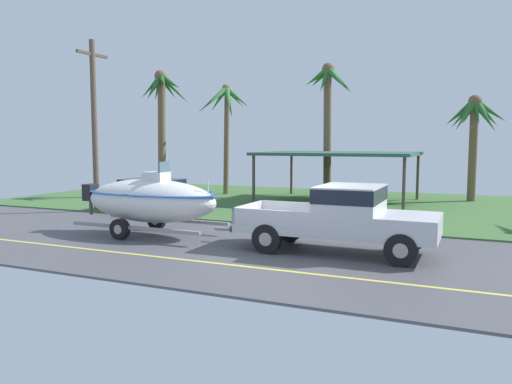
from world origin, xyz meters
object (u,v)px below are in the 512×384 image
at_px(pickup_truck_towing, 349,215).
at_px(palm_tree_near_right, 162,104).
at_px(palm_tree_mid, 474,122).
at_px(parked_sedan_near, 155,195).
at_px(palm_tree_far_right, 226,109).
at_px(boat_on_trailer, 150,200).
at_px(carport_awning, 339,154).
at_px(palm_tree_near_left, 329,99).
at_px(utility_pole, 94,123).

height_order(pickup_truck_towing, palm_tree_near_right, palm_tree_near_right).
bearing_deg(palm_tree_near_right, palm_tree_mid, 15.01).
height_order(parked_sedan_near, palm_tree_far_right, palm_tree_far_right).
height_order(boat_on_trailer, palm_tree_near_right, palm_tree_near_right).
height_order(carport_awning, palm_tree_near_right, palm_tree_near_right).
bearing_deg(palm_tree_mid, palm_tree_near_left, -175.52).
bearing_deg(palm_tree_near_right, carport_awning, 7.03).
height_order(carport_awning, palm_tree_mid, palm_tree_mid).
distance_m(carport_awning, utility_pole, 11.52).
bearing_deg(parked_sedan_near, palm_tree_near_right, 121.13).
bearing_deg(carport_awning, palm_tree_near_left, 117.41).
distance_m(boat_on_trailer, palm_tree_mid, 17.05).
bearing_deg(boat_on_trailer, carport_awning, 73.25).
xyz_separation_m(palm_tree_near_left, palm_tree_near_right, (-8.31, -3.61, -0.30)).
bearing_deg(utility_pole, carport_awning, 39.35).
bearing_deg(utility_pole, pickup_truck_towing, -17.41).
relative_size(carport_awning, palm_tree_near_right, 1.07).
relative_size(boat_on_trailer, carport_awning, 0.79).
height_order(boat_on_trailer, palm_tree_mid, palm_tree_mid).
distance_m(boat_on_trailer, carport_awning, 11.56).
bearing_deg(palm_tree_near_left, carport_awning, -62.59).
distance_m(palm_tree_mid, utility_pole, 18.04).
height_order(pickup_truck_towing, carport_awning, carport_awning).
bearing_deg(palm_tree_near_left, parked_sedan_near, -122.48).
bearing_deg(pickup_truck_towing, boat_on_trailer, -180.00).
xyz_separation_m(parked_sedan_near, palm_tree_mid, (12.65, 9.02, 3.30)).
relative_size(pickup_truck_towing, palm_tree_mid, 1.04).
xyz_separation_m(boat_on_trailer, utility_pole, (-5.53, 3.75, 2.66)).
xyz_separation_m(boat_on_trailer, palm_tree_near_right, (-6.26, 9.82, 3.91)).
xyz_separation_m(carport_awning, palm_tree_mid, (6.01, 3.00, 1.57)).
xyz_separation_m(palm_tree_near_right, utility_pole, (0.73, -6.07, -1.25)).
height_order(pickup_truck_towing, palm_tree_near_left, palm_tree_near_left).
distance_m(parked_sedan_near, palm_tree_near_left, 11.06).
bearing_deg(palm_tree_mid, utility_pole, -145.39).
distance_m(parked_sedan_near, palm_tree_mid, 15.88).
height_order(boat_on_trailer, palm_tree_near_left, palm_tree_near_left).
bearing_deg(utility_pole, boat_on_trailer, -34.13).
distance_m(pickup_truck_towing, parked_sedan_near, 10.96).
distance_m(pickup_truck_towing, palm_tree_near_right, 16.54).
bearing_deg(pickup_truck_towing, palm_tree_far_right, 129.31).
xyz_separation_m(boat_on_trailer, carport_awning, (3.31, 11.00, 1.27)).
bearing_deg(boat_on_trailer, palm_tree_mid, 56.35).
distance_m(palm_tree_far_right, utility_pole, 8.81).
relative_size(boat_on_trailer, palm_tree_far_right, 0.94).
bearing_deg(palm_tree_near_right, parked_sedan_near, -58.87).
distance_m(palm_tree_near_right, palm_tree_mid, 16.16).
relative_size(parked_sedan_near, palm_tree_near_right, 0.65).
xyz_separation_m(boat_on_trailer, palm_tree_near_left, (2.05, 13.43, 4.21)).
relative_size(parked_sedan_near, palm_tree_mid, 0.84).
xyz_separation_m(parked_sedan_near, palm_tree_far_right, (-0.30, 7.31, 4.20)).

